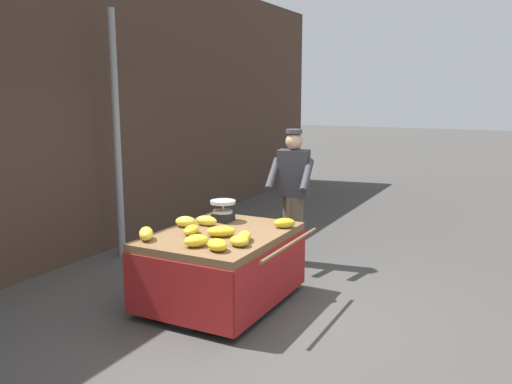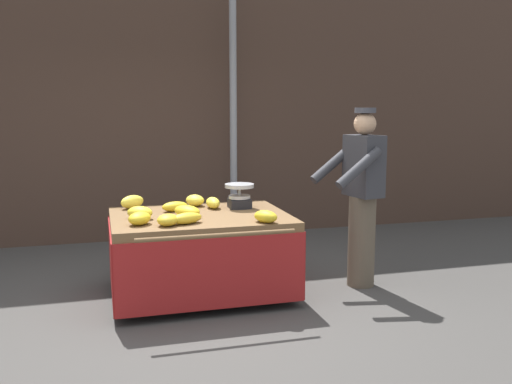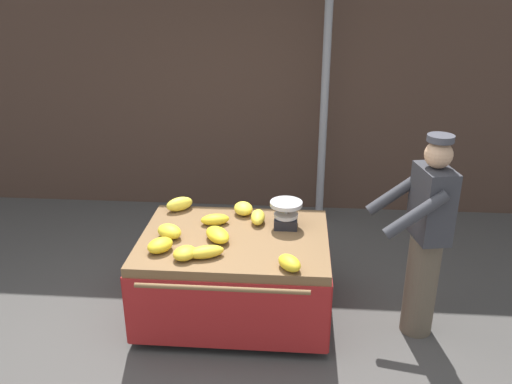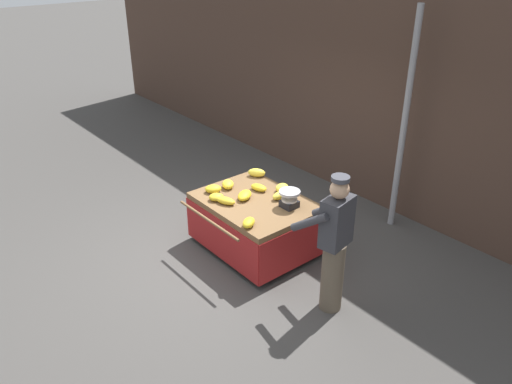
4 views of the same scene
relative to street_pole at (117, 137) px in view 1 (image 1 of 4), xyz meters
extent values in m
plane|color=#423F3D|center=(-0.98, -2.62, -1.60)|extent=(60.00, 60.00, 0.00)
cube|color=#473328|center=(-0.98, 0.46, 0.41)|extent=(16.00, 0.24, 4.01)
cylinder|color=gray|center=(0.00, 0.00, 0.00)|extent=(0.09, 0.09, 3.19)
cube|color=brown|center=(-0.80, -2.03, -0.88)|extent=(1.57, 1.19, 0.08)
cylinder|color=black|center=(-1.51, -2.03, -1.26)|extent=(0.05, 0.67, 0.67)
cylinder|color=#B7B7BC|center=(-1.54, -2.03, -1.26)|extent=(0.01, 0.12, 0.12)
cylinder|color=black|center=(-0.09, -2.03, -1.26)|extent=(0.05, 0.67, 0.67)
cylinder|color=#B7B7BC|center=(-0.06, -2.03, -1.26)|extent=(0.01, 0.12, 0.12)
cylinder|color=#4C4742|center=(-0.80, -1.52, -1.26)|extent=(0.05, 0.05, 0.68)
cube|color=maroon|center=(-0.80, -2.63, -1.22)|extent=(1.57, 0.02, 0.60)
cube|color=maroon|center=(-0.80, -1.44, -1.22)|extent=(1.57, 0.02, 0.60)
cube|color=maroon|center=(-1.59, -2.03, -1.22)|extent=(0.02, 1.19, 0.60)
cube|color=maroon|center=(-0.01, -2.03, -1.22)|extent=(0.02, 1.19, 0.60)
cylinder|color=brown|center=(-0.80, -2.81, -0.86)|extent=(1.26, 0.04, 0.04)
cube|color=black|center=(-0.37, -1.81, -0.79)|extent=(0.20, 0.20, 0.09)
cylinder|color=#B7B7BC|center=(-0.37, -1.81, -0.69)|extent=(0.02, 0.02, 0.11)
cylinder|color=#B7B7BC|center=(-0.37, -1.81, -0.62)|extent=(0.28, 0.28, 0.03)
cylinder|color=#B7B7BC|center=(-0.37, -1.81, -0.73)|extent=(0.21, 0.21, 0.03)
ellipsoid|color=gold|center=(-0.99, -1.81, -0.79)|extent=(0.28, 0.19, 0.09)
ellipsoid|color=yellow|center=(-0.77, -1.58, -0.78)|extent=(0.23, 0.25, 0.11)
ellipsoid|color=gold|center=(-1.36, -2.33, -0.79)|extent=(0.26, 0.28, 0.11)
ellipsoid|color=gold|center=(-0.93, -2.12, -0.79)|extent=(0.29, 0.33, 0.11)
ellipsoid|color=yellow|center=(-1.34, -2.09, -0.78)|extent=(0.28, 0.27, 0.11)
ellipsoid|color=gold|center=(-0.98, -2.40, -0.79)|extent=(0.31, 0.23, 0.09)
ellipsoid|color=gold|center=(-0.33, -2.53, -0.79)|extent=(0.24, 0.27, 0.10)
ellipsoid|color=gold|center=(-1.14, -2.44, -0.79)|extent=(0.25, 0.26, 0.10)
ellipsoid|color=yellow|center=(-1.37, -1.54, -0.78)|extent=(0.29, 0.26, 0.13)
ellipsoid|color=yellow|center=(-0.62, -1.75, -0.79)|extent=(0.13, 0.25, 0.11)
cylinder|color=brown|center=(0.75, -2.16, -1.16)|extent=(0.26, 0.26, 0.88)
cube|color=#333338|center=(0.75, -2.16, -0.43)|extent=(0.30, 0.42, 0.58)
sphere|color=tan|center=(0.75, -2.16, -0.03)|extent=(0.21, 0.21, 0.21)
cylinder|color=#3F3F47|center=(0.75, -2.16, 0.09)|extent=(0.20, 0.20, 0.05)
cylinder|color=#333338|center=(0.58, -2.41, -0.42)|extent=(0.49, 0.18, 0.37)
cylinder|color=#333338|center=(0.50, -2.00, -0.42)|extent=(0.49, 0.18, 0.37)
camera|label=1|loc=(-5.26, -4.74, 0.55)|focal=37.17mm
camera|label=2|loc=(-1.65, -6.94, 0.12)|focal=39.11mm
camera|label=3|loc=(-0.30, -6.03, 1.22)|focal=37.65mm
camera|label=4|loc=(3.85, -5.87, 2.35)|focal=35.49mm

